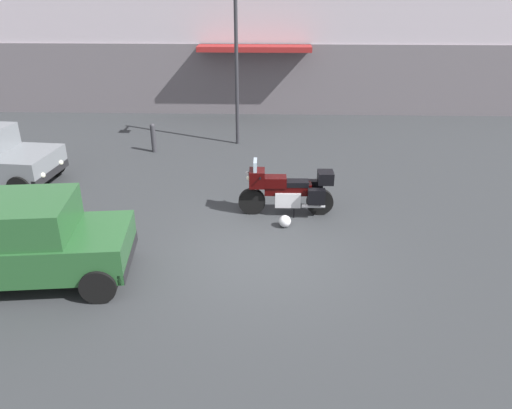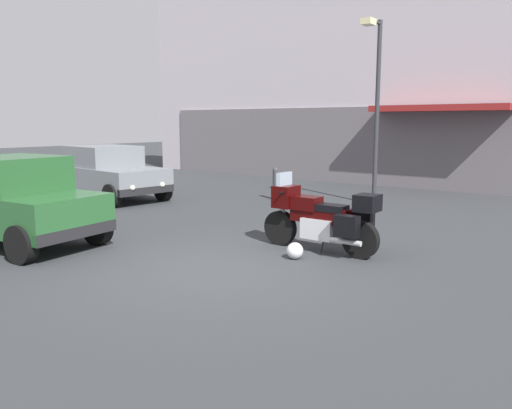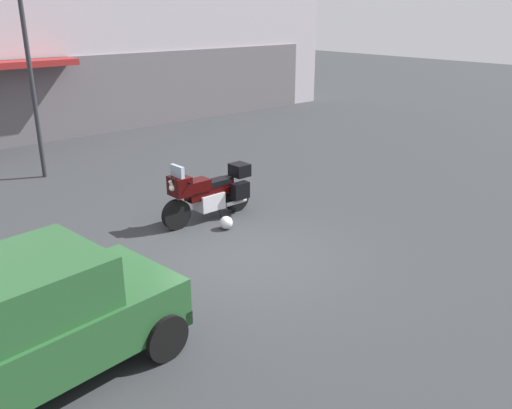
% 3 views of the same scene
% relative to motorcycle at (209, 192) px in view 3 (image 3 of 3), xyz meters
% --- Properties ---
extents(ground_plane, '(80.00, 80.00, 0.00)m').
position_rel_motorcycle_xyz_m(ground_plane, '(-0.66, -1.95, -0.62)').
color(ground_plane, '#2D3033').
extents(motorcycle, '(2.26, 0.77, 1.36)m').
position_rel_motorcycle_xyz_m(motorcycle, '(0.00, 0.00, 0.00)').
color(motorcycle, black).
rests_on(motorcycle, ground).
extents(helmet, '(0.28, 0.28, 0.28)m').
position_rel_motorcycle_xyz_m(helmet, '(-0.08, -0.69, -0.48)').
color(helmet, silver).
rests_on(helmet, ground).
extents(car_hatchback_near, '(4.00, 2.17, 1.64)m').
position_rel_motorcycle_xyz_m(car_hatchback_near, '(-4.87, -3.02, 0.19)').
color(car_hatchback_near, '#235128').
rests_on(car_hatchback_near, ground).
extents(streetlamp_curbside, '(0.28, 0.94, 4.92)m').
position_rel_motorcycle_xyz_m(streetlamp_curbside, '(-1.57, 5.37, 2.36)').
color(streetlamp_curbside, '#2D2D33').
rests_on(streetlamp_curbside, ground).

